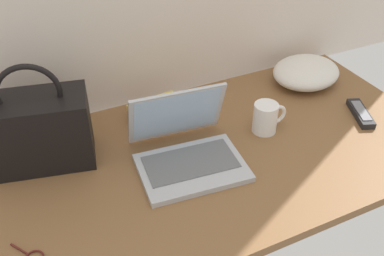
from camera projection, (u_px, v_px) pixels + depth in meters
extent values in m
cube|color=brown|center=(198.00, 161.00, 1.38)|extent=(1.60, 0.76, 0.03)
cube|color=#B2B5BA|center=(192.00, 168.00, 1.32)|extent=(0.33, 0.25, 0.02)
cube|color=slate|center=(190.00, 162.00, 1.32)|extent=(0.28, 0.17, 0.00)
cube|color=#B2B5BA|center=(176.00, 113.00, 1.36)|extent=(0.31, 0.10, 0.19)
cube|color=#A5C6EA|center=(177.00, 114.00, 1.36)|extent=(0.27, 0.08, 0.17)
cylinder|color=white|center=(265.00, 118.00, 1.45)|extent=(0.08, 0.08, 0.10)
torus|color=white|center=(277.00, 114.00, 1.46)|extent=(0.07, 0.01, 0.07)
cylinder|color=brown|center=(267.00, 106.00, 1.42)|extent=(0.07, 0.07, 0.00)
cube|color=black|center=(361.00, 113.00, 1.54)|extent=(0.10, 0.17, 0.02)
cube|color=slate|center=(361.00, 111.00, 1.53)|extent=(0.08, 0.12, 0.00)
cube|color=#591E19|center=(19.00, 249.00, 1.08)|extent=(0.04, 0.05, 0.00)
cube|color=black|center=(38.00, 131.00, 1.29)|extent=(0.33, 0.22, 0.22)
torus|color=black|center=(29.00, 93.00, 1.21)|extent=(0.18, 0.06, 0.18)
cube|color=#B23333|center=(159.00, 115.00, 1.53)|extent=(0.19, 0.15, 0.03)
cube|color=#D8BF4C|center=(159.00, 109.00, 1.51)|extent=(0.19, 0.15, 0.02)
ellipsoid|color=silver|center=(306.00, 72.00, 1.71)|extent=(0.33, 0.30, 0.09)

